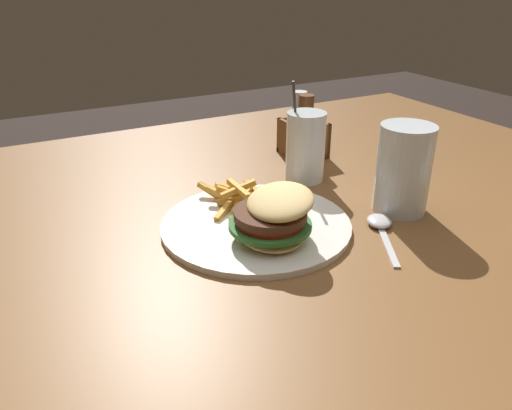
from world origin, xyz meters
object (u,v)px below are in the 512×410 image
at_px(meal_plate_near, 263,219).
at_px(juice_glass, 305,149).
at_px(spoon, 380,224).
at_px(condiment_caddy, 303,133).
at_px(beer_glass, 403,171).

height_order(meal_plate_near, juice_glass, juice_glass).
relative_size(spoon, condiment_caddy, 1.06).
bearing_deg(condiment_caddy, spoon, -12.12).
bearing_deg(condiment_caddy, meal_plate_near, -42.47).
bearing_deg(spoon, condiment_caddy, 17.61).
xyz_separation_m(meal_plate_near, condiment_caddy, (-0.27, 0.25, 0.03)).
xyz_separation_m(juice_glass, condiment_caddy, (-0.12, 0.07, -0.01)).
distance_m(meal_plate_near, condiment_caddy, 0.37).
relative_size(juice_glass, condiment_caddy, 1.40).
height_order(meal_plate_near, condiment_caddy, condiment_caddy).
bearing_deg(condiment_caddy, beer_glass, -0.47).
height_order(spoon, condiment_caddy, condiment_caddy).
xyz_separation_m(meal_plate_near, beer_glass, (0.04, 0.24, 0.04)).
distance_m(beer_glass, condiment_caddy, 0.30).
bearing_deg(beer_glass, condiment_caddy, 179.53).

